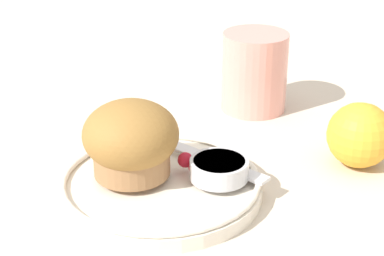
# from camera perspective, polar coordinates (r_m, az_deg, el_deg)

# --- Properties ---
(ground_plane) EXTENTS (3.00, 3.00, 0.00)m
(ground_plane) POSITION_cam_1_polar(r_m,az_deg,el_deg) (0.63, 0.38, -5.74)
(ground_plane) COLOR beige
(plate) EXTENTS (0.19, 0.19, 0.02)m
(plate) POSITION_cam_1_polar(r_m,az_deg,el_deg) (0.62, -2.77, -5.12)
(plate) COLOR silver
(plate) RESTS_ON ground_plane
(muffin) EXTENTS (0.09, 0.09, 0.07)m
(muffin) POSITION_cam_1_polar(r_m,az_deg,el_deg) (0.60, -5.45, -1.08)
(muffin) COLOR #9E7047
(muffin) RESTS_ON plate
(cream_ramekin) EXTENTS (0.06, 0.06, 0.02)m
(cream_ramekin) POSITION_cam_1_polar(r_m,az_deg,el_deg) (0.61, 2.42, -3.57)
(cream_ramekin) COLOR silver
(cream_ramekin) RESTS_ON plate
(berry_pair) EXTENTS (0.03, 0.02, 0.02)m
(berry_pair) POSITION_cam_1_polar(r_m,az_deg,el_deg) (0.62, 0.15, -2.99)
(berry_pair) COLOR #B7192D
(berry_pair) RESTS_ON plate
(butter_knife) EXTENTS (0.16, 0.05, 0.00)m
(butter_knife) POSITION_cam_1_polar(r_m,az_deg,el_deg) (0.64, 0.82, -2.51)
(butter_knife) COLOR silver
(butter_knife) RESTS_ON plate
(orange_fruit) EXTENTS (0.07, 0.07, 0.07)m
(orange_fruit) POSITION_cam_1_polar(r_m,az_deg,el_deg) (0.68, 14.69, -0.62)
(orange_fruit) COLOR #F4A82D
(orange_fruit) RESTS_ON ground_plane
(juice_glass) EXTENTS (0.08, 0.08, 0.10)m
(juice_glass) POSITION_cam_1_polar(r_m,az_deg,el_deg) (0.79, 5.59, 5.00)
(juice_glass) COLOR #E5998C
(juice_glass) RESTS_ON ground_plane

